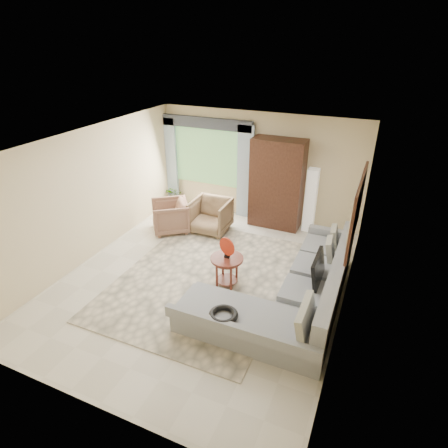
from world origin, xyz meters
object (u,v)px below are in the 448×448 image
at_px(coffee_table, 227,271).
at_px(armoire, 277,184).
at_px(armchair_right, 211,216).
at_px(tv_screen, 318,269).
at_px(sectional_sofa, 296,295).
at_px(potted_plant, 175,195).
at_px(floor_lamp, 311,200).
at_px(armchair_left, 170,216).

xyz_separation_m(coffee_table, armoire, (0.08, 2.74, 0.74)).
distance_m(armchair_right, armoire, 1.70).
xyz_separation_m(tv_screen, armchair_right, (-2.77, 1.72, -0.33)).
bearing_deg(sectional_sofa, potted_plant, 143.58).
relative_size(tv_screen, armoire, 0.35).
height_order(sectional_sofa, floor_lamp, floor_lamp).
bearing_deg(coffee_table, potted_plant, 133.99).
bearing_deg(potted_plant, armoire, -1.66).
xyz_separation_m(sectional_sofa, armchair_left, (-3.38, 1.62, 0.09)).
xyz_separation_m(armchair_left, armoire, (2.14, 1.28, 0.68)).
relative_size(tv_screen, potted_plant, 1.40).
height_order(tv_screen, armchair_left, tv_screen).
bearing_deg(armchair_left, armchair_right, 76.20).
bearing_deg(armchair_left, sectional_sofa, 28.28).
distance_m(armchair_left, floor_lamp, 3.26).
distance_m(tv_screen, potted_plant, 5.12).
bearing_deg(potted_plant, armchair_right, -33.24).
bearing_deg(tv_screen, armchair_right, 148.15).
height_order(coffee_table, armchair_right, armchair_right).
distance_m(coffee_table, floor_lamp, 2.97).
bearing_deg(armchair_right, tv_screen, -32.97).
bearing_deg(armoire, coffee_table, -91.73).
bearing_deg(potted_plant, floor_lamp, -0.34).
xyz_separation_m(tv_screen, floor_lamp, (-0.70, 2.70, 0.03)).
bearing_deg(tv_screen, sectional_sofa, -136.60).
bearing_deg(armoire, floor_lamp, 4.29).
bearing_deg(floor_lamp, coffee_table, -107.51).
bearing_deg(sectional_sofa, coffee_table, 173.10).
relative_size(armchair_right, armoire, 0.41).
relative_size(coffee_table, armchair_left, 0.73).
relative_size(armchair_left, potted_plant, 1.54).
bearing_deg(sectional_sofa, tv_screen, 43.40).
distance_m(sectional_sofa, armchair_left, 3.75).
distance_m(sectional_sofa, tv_screen, 0.57).
height_order(sectional_sofa, armchair_right, sectional_sofa).
height_order(tv_screen, coffee_table, tv_screen).
bearing_deg(floor_lamp, armoire, -175.71).
bearing_deg(coffee_table, tv_screen, 3.36).
relative_size(coffee_table, floor_lamp, 0.40).
bearing_deg(sectional_sofa, floor_lamp, 98.33).
bearing_deg(armchair_right, sectional_sofa, -39.35).
height_order(tv_screen, floor_lamp, floor_lamp).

